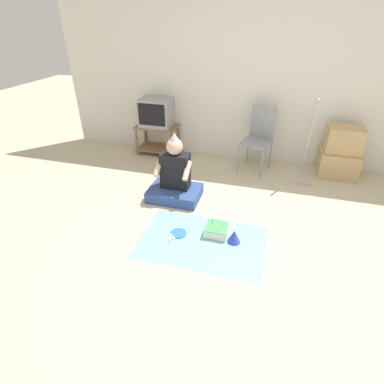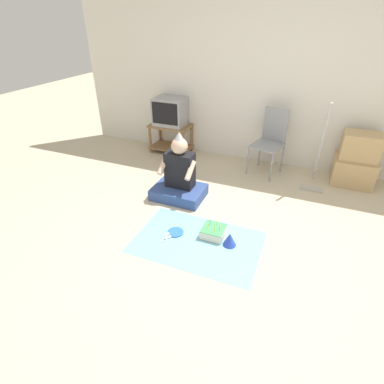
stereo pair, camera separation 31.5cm
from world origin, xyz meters
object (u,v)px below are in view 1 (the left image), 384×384
dust_mop (305,159)px  person_seated (175,179)px  party_hat_blue (234,236)px  birthday_cake (217,230)px  folding_chair (259,135)px  cardboard_box_stack (340,154)px  tv (156,112)px  paper_plate (178,233)px

dust_mop → person_seated: bearing=-150.4°
party_hat_blue → birthday_cake: bearing=157.4°
folding_chair → cardboard_box_stack: 1.16m
dust_mop → party_hat_blue: size_ratio=8.14×
dust_mop → birthday_cake: 1.75m
tv → party_hat_blue: bearing=-50.9°
birthday_cake → folding_chair: bearing=82.2°
dust_mop → cardboard_box_stack: bearing=35.1°
folding_chair → birthday_cake: 1.81m
dust_mop → folding_chair: bearing=158.4°
tv → person_seated: size_ratio=0.57×
birthday_cake → cardboard_box_stack: bearing=52.7°
birthday_cake → party_hat_blue: birthday_cake is taller
tv → person_seated: (0.73, -1.27, -0.43)m
birthday_cake → party_hat_blue: 0.21m
birthday_cake → party_hat_blue: bearing=-22.6°
person_seated → paper_plate: (0.27, -0.70, -0.24)m
party_hat_blue → paper_plate: 0.59m
person_seated → dust_mop: bearing=29.6°
cardboard_box_stack → party_hat_blue: (-1.18, -1.90, -0.25)m
cardboard_box_stack → party_hat_blue: size_ratio=5.03×
tv → party_hat_blue: tv is taller
cardboard_box_stack → person_seated: size_ratio=0.84×
party_hat_blue → paper_plate: (-0.59, -0.03, -0.07)m
tv → cardboard_box_stack: (2.76, -0.05, -0.36)m
person_seated → birthday_cake: bearing=-41.9°
cardboard_box_stack → birthday_cake: size_ratio=3.01×
tv → birthday_cake: (1.38, -1.87, -0.63)m
paper_plate → party_hat_blue: bearing=3.0°
birthday_cake → person_seated: bearing=138.1°
person_seated → party_hat_blue: (0.86, -0.67, -0.18)m
party_hat_blue → person_seated: bearing=141.8°
folding_chair → party_hat_blue: bearing=-91.3°
tv → paper_plate: size_ratio=2.83×
folding_chair → dust_mop: dust_mop is taller
folding_chair → cardboard_box_stack: bearing=3.8°
dust_mop → person_seated: size_ratio=1.35×
tv → party_hat_blue: 2.58m
dust_mop → party_hat_blue: 1.73m
folding_chair → cardboard_box_stack: (1.14, 0.08, -0.19)m
folding_chair → person_seated: folding_chair is taller
birthday_cake → paper_plate: 0.41m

